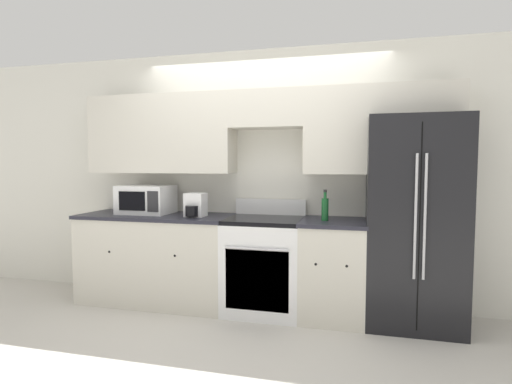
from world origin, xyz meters
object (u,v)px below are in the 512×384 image
Objects in this scene: refrigerator at (413,221)px; oven_range at (264,264)px; bottle at (325,208)px; microwave at (146,199)px.

oven_range is at bearing -177.35° from refrigerator.
refrigerator is 0.79m from bottle.
oven_range is at bearing -2.49° from microwave.
oven_range is 0.58× the size of refrigerator.
microwave reaches higher than bottle.
bottle is at bearing -2.39° from microwave.
oven_range is at bearing 177.85° from bottle.
microwave reaches higher than oven_range.
bottle is at bearing -2.15° from oven_range.
refrigerator reaches higher than oven_range.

